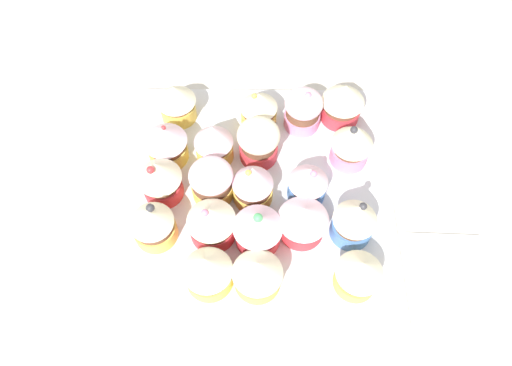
{
  "coord_description": "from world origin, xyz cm",
  "views": [
    {
      "loc": [
        -0.31,
        32.6,
        62.12
      ],
      "look_at": [
        0.0,
        0.0,
        4.2
      ],
      "focal_mm": 34.15,
      "sensor_mm": 36.0,
      "label": 1
    }
  ],
  "objects_px": {
    "cupcake_7": "(164,142)",
    "cupcake_16": "(150,223)",
    "cupcake_2": "(256,108)",
    "cupcake_8": "(306,183)",
    "cupcake_14": "(257,227)",
    "baking_tray": "(256,195)",
    "cupcake_19": "(205,270)",
    "cupcake_1": "(301,110)",
    "cupcake_6": "(211,142)",
    "cupcake_10": "(209,183)",
    "cupcake_3": "(174,102)",
    "cupcake_13": "(301,220)",
    "cupcake_9": "(250,183)",
    "cupcake_5": "(259,141)",
    "cupcake_11": "(157,181)",
    "cupcake_4": "(350,143)",
    "cupcake_17": "(357,273)",
    "cupcake_12": "(352,220)",
    "cupcake_18": "(254,273)",
    "cupcake_15": "(209,222)",
    "cupcake_0": "(341,102)",
    "napkin": "(447,277)"
  },
  "relations": [
    {
      "from": "cupcake_5",
      "to": "cupcake_11",
      "type": "relative_size",
      "value": 0.88
    },
    {
      "from": "cupcake_5",
      "to": "napkin",
      "type": "xyz_separation_m",
      "value": [
        -0.25,
        0.18,
        -0.05
      ]
    },
    {
      "from": "cupcake_4",
      "to": "cupcake_7",
      "type": "distance_m",
      "value": 0.26
    },
    {
      "from": "cupcake_12",
      "to": "cupcake_16",
      "type": "height_order",
      "value": "cupcake_12"
    },
    {
      "from": "cupcake_14",
      "to": "cupcake_18",
      "type": "relative_size",
      "value": 1.11
    },
    {
      "from": "cupcake_19",
      "to": "cupcake_5",
      "type": "bearing_deg",
      "value": -108.62
    },
    {
      "from": "cupcake_3",
      "to": "cupcake_4",
      "type": "height_order",
      "value": "cupcake_4"
    },
    {
      "from": "cupcake_7",
      "to": "cupcake_10",
      "type": "distance_m",
      "value": 0.09
    },
    {
      "from": "cupcake_8",
      "to": "cupcake_18",
      "type": "xyz_separation_m",
      "value": [
        0.07,
        0.13,
        0.0
      ]
    },
    {
      "from": "cupcake_11",
      "to": "cupcake_14",
      "type": "distance_m",
      "value": 0.15
    },
    {
      "from": "cupcake_1",
      "to": "cupcake_14",
      "type": "distance_m",
      "value": 0.2
    },
    {
      "from": "cupcake_15",
      "to": "cupcake_17",
      "type": "relative_size",
      "value": 1.08
    },
    {
      "from": "cupcake_12",
      "to": "cupcake_5",
      "type": "bearing_deg",
      "value": -45.19
    },
    {
      "from": "cupcake_10",
      "to": "cupcake_17",
      "type": "bearing_deg",
      "value": 146.09
    },
    {
      "from": "cupcake_4",
      "to": "cupcake_14",
      "type": "distance_m",
      "value": 0.18
    },
    {
      "from": "cupcake_9",
      "to": "cupcake_5",
      "type": "bearing_deg",
      "value": -98.66
    },
    {
      "from": "cupcake_0",
      "to": "cupcake_1",
      "type": "relative_size",
      "value": 1.03
    },
    {
      "from": "cupcake_10",
      "to": "cupcake_16",
      "type": "bearing_deg",
      "value": 40.0
    },
    {
      "from": "cupcake_2",
      "to": "cupcake_7",
      "type": "height_order",
      "value": "cupcake_7"
    },
    {
      "from": "cupcake_3",
      "to": "cupcake_11",
      "type": "distance_m",
      "value": 0.14
    },
    {
      "from": "cupcake_8",
      "to": "cupcake_12",
      "type": "bearing_deg",
      "value": 135.19
    },
    {
      "from": "cupcake_16",
      "to": "cupcake_19",
      "type": "distance_m",
      "value": 0.1
    },
    {
      "from": "cupcake_8",
      "to": "cupcake_17",
      "type": "relative_size",
      "value": 1.03
    },
    {
      "from": "cupcake_4",
      "to": "cupcake_16",
      "type": "bearing_deg",
      "value": 24.84
    },
    {
      "from": "cupcake_0",
      "to": "cupcake_6",
      "type": "bearing_deg",
      "value": 21.36
    },
    {
      "from": "cupcake_0",
      "to": "cupcake_15",
      "type": "distance_m",
      "value": 0.27
    },
    {
      "from": "cupcake_6",
      "to": "cupcake_7",
      "type": "relative_size",
      "value": 1.01
    },
    {
      "from": "cupcake_3",
      "to": "cupcake_17",
      "type": "distance_m",
      "value": 0.36
    },
    {
      "from": "cupcake_2",
      "to": "cupcake_17",
      "type": "height_order",
      "value": "same"
    },
    {
      "from": "baking_tray",
      "to": "cupcake_12",
      "type": "relative_size",
      "value": 4.7
    },
    {
      "from": "cupcake_9",
      "to": "cupcake_18",
      "type": "distance_m",
      "value": 0.12
    },
    {
      "from": "cupcake_2",
      "to": "cupcake_19",
      "type": "height_order",
      "value": "cupcake_19"
    },
    {
      "from": "cupcake_5",
      "to": "cupcake_9",
      "type": "bearing_deg",
      "value": 81.34
    },
    {
      "from": "cupcake_7",
      "to": "cupcake_18",
      "type": "relative_size",
      "value": 1.02
    },
    {
      "from": "cupcake_1",
      "to": "cupcake_16",
      "type": "xyz_separation_m",
      "value": [
        0.2,
        0.19,
        0.0
      ]
    },
    {
      "from": "cupcake_16",
      "to": "cupcake_13",
      "type": "bearing_deg",
      "value": -177.83
    },
    {
      "from": "cupcake_3",
      "to": "cupcake_16",
      "type": "bearing_deg",
      "value": 86.14
    },
    {
      "from": "cupcake_8",
      "to": "cupcake_10",
      "type": "xyz_separation_m",
      "value": [
        0.13,
        0.0,
        -0.0
      ]
    },
    {
      "from": "cupcake_1",
      "to": "cupcake_6",
      "type": "relative_size",
      "value": 0.96
    },
    {
      "from": "cupcake_8",
      "to": "cupcake_16",
      "type": "bearing_deg",
      "value": 16.95
    },
    {
      "from": "cupcake_3",
      "to": "cupcake_16",
      "type": "height_order",
      "value": "cupcake_16"
    },
    {
      "from": "cupcake_6",
      "to": "cupcake_9",
      "type": "distance_m",
      "value": 0.09
    },
    {
      "from": "cupcake_6",
      "to": "cupcake_17",
      "type": "distance_m",
      "value": 0.27
    },
    {
      "from": "cupcake_7",
      "to": "cupcake_16",
      "type": "bearing_deg",
      "value": 87.72
    },
    {
      "from": "cupcake_3",
      "to": "cupcake_13",
      "type": "bearing_deg",
      "value": 133.41
    },
    {
      "from": "cupcake_7",
      "to": "cupcake_10",
      "type": "height_order",
      "value": "cupcake_7"
    },
    {
      "from": "baking_tray",
      "to": "cupcake_19",
      "type": "xyz_separation_m",
      "value": [
        0.06,
        0.13,
        0.04
      ]
    },
    {
      "from": "cupcake_13",
      "to": "napkin",
      "type": "distance_m",
      "value": 0.21
    },
    {
      "from": "cupcake_8",
      "to": "cupcake_14",
      "type": "bearing_deg",
      "value": 46.24
    },
    {
      "from": "cupcake_5",
      "to": "napkin",
      "type": "relative_size",
      "value": 0.57
    }
  ]
}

